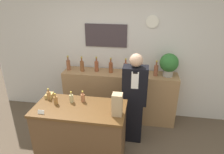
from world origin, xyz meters
The scene contains 19 objects.
back_wall centered at (0.00, 2.00, 1.35)m, with size 5.20×0.09×2.70m.
back_shelf centered at (0.15, 1.72, 0.50)m, with size 2.21×0.43×1.01m.
display_counter centered at (-0.28, 0.55, 0.46)m, with size 1.33×0.67×0.92m.
shopkeeper centered at (0.48, 1.12, 0.79)m, with size 0.40×0.25×1.59m.
potted_plant centered at (1.05, 1.73, 1.25)m, with size 0.34×0.34×0.43m.
paper_bag centered at (0.28, 0.45, 1.08)m, with size 0.14×0.13×0.32m.
price_card_left centered at (-0.75, 0.30, 0.95)m, with size 0.09×0.02×0.06m.
gift_box centered at (-0.84, 0.76, 0.95)m, with size 0.11×0.15×0.06m.
counter_bottle_0 centered at (-0.82, 0.71, 0.99)m, with size 0.06×0.06×0.17m.
counter_bottle_1 centered at (-0.66, 0.58, 0.99)m, with size 0.06×0.06×0.17m.
counter_bottle_2 centered at (-0.44, 0.67, 0.99)m, with size 0.06×0.06×0.17m.
counter_bottle_3 centered at (-0.28, 0.72, 0.99)m, with size 0.06×0.06×0.17m.
shelf_bottle_0 centered at (-0.88, 1.72, 1.12)m, with size 0.08×0.08×0.29m.
shelf_bottle_1 centered at (-0.59, 1.71, 1.12)m, with size 0.08×0.08×0.29m.
shelf_bottle_2 centered at (-0.31, 1.74, 1.12)m, with size 0.08×0.08×0.29m.
shelf_bottle_3 centered at (-0.02, 1.73, 1.12)m, with size 0.08×0.08×0.29m.
shelf_bottle_4 centered at (0.26, 1.73, 1.12)m, with size 0.08×0.08×0.29m.
shelf_bottle_5 centered at (0.54, 1.74, 1.12)m, with size 0.08×0.08×0.29m.
shelf_bottle_6 centered at (0.83, 1.71, 1.12)m, with size 0.08×0.08×0.29m.
Camera 1 is at (0.58, -1.81, 2.47)m, focal length 32.00 mm.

